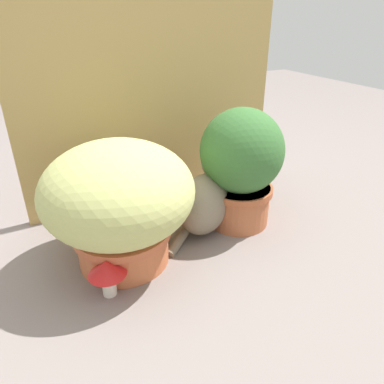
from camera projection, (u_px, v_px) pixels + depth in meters
The scene contains 6 objects.
ground_plane at pixel (183, 255), 1.22m from camera, with size 6.00×6.00×0.00m, color gray.
cardboard_backdrop at pixel (154, 99), 1.42m from camera, with size 1.08×0.03×0.85m, color tan.
grass_planter at pixel (119, 200), 1.10m from camera, with size 0.47×0.47×0.41m.
leafy_planter at pixel (241, 165), 1.31m from camera, with size 0.30×0.30×0.45m.
cat at pixel (206, 199), 1.32m from camera, with size 0.36×0.29×0.32m.
mushroom_ornament_red at pixel (107, 271), 1.02m from camera, with size 0.11×0.11×0.12m.
Camera 1 is at (-0.43, -0.89, 0.75)m, focal length 33.57 mm.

